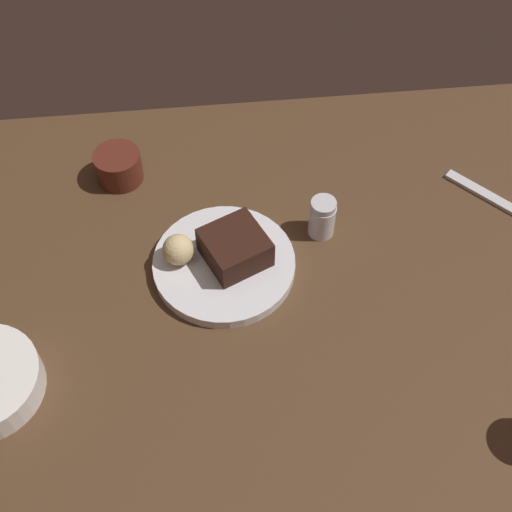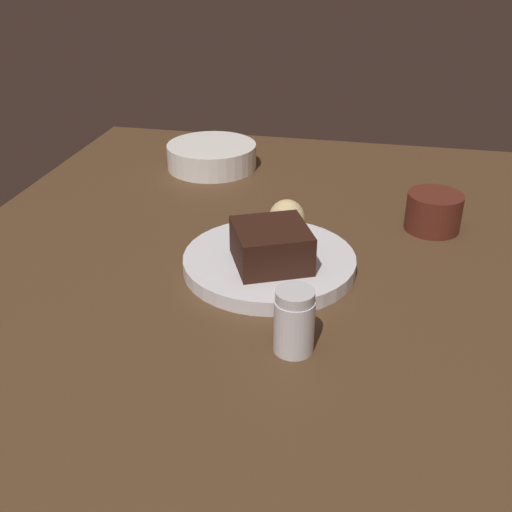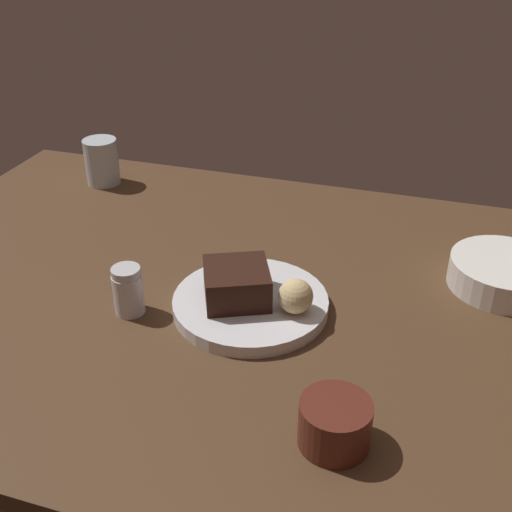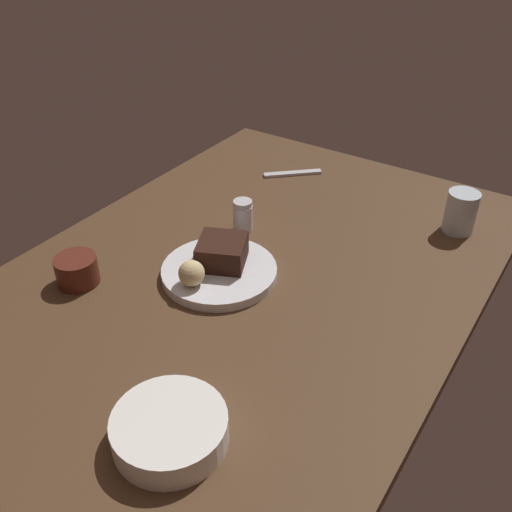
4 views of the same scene
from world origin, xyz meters
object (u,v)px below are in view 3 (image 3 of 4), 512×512
bread_roll (296,296)px  coffee_cup (335,424)px  chocolate_cake_slice (237,283)px  dessert_plate (250,304)px  side_bowl (504,274)px  salt_shaker (128,291)px  water_glass (102,162)px

bread_roll → coffee_cup: bearing=-64.4°
chocolate_cake_slice → dessert_plate: bearing=16.6°
dessert_plate → side_bowl: side_bowl is taller
salt_shaker → coffee_cup: bearing=-25.3°
dessert_plate → chocolate_cake_slice: bearing=-163.4°
dessert_plate → chocolate_cake_slice: chocolate_cake_slice is taller
water_glass → coffee_cup: water_glass is taller
chocolate_cake_slice → salt_shaker: size_ratio=1.24×
dessert_plate → water_glass: water_glass is taller
chocolate_cake_slice → side_bowl: size_ratio=0.55×
salt_shaker → water_glass: bearing=123.6°
water_glass → coffee_cup: bearing=-42.9°
water_glass → side_bowl: 78.75cm
water_glass → coffee_cup: 80.32cm
dessert_plate → salt_shaker: (-16.38, -5.71, 2.63)cm
dessert_plate → coffee_cup: bearing=-52.2°
chocolate_cake_slice → coffee_cup: 27.76cm
chocolate_cake_slice → salt_shaker: (-14.52, -5.16, -0.84)cm
water_glass → side_bowl: (77.08, -15.98, -2.40)cm
dessert_plate → coffee_cup: size_ratio=2.80×
bread_roll → coffee_cup: (9.65, -20.19, -1.60)cm
chocolate_cake_slice → bread_roll: (8.73, -0.54, -0.05)cm
dessert_plate → side_bowl: size_ratio=1.38×
coffee_cup → dessert_plate: bearing=127.8°
water_glass → coffee_cup: size_ratio=1.15×
salt_shaker → water_glass: 46.90cm
bread_roll → coffee_cup: 22.43cm
water_glass → coffee_cup: (58.85, -54.63, -1.84)cm
bread_roll → salt_shaker: size_ratio=0.68×
chocolate_cake_slice → coffee_cup: size_ratio=1.12×
salt_shaker → water_glass: size_ratio=0.79×
bread_roll → side_bowl: 33.52cm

